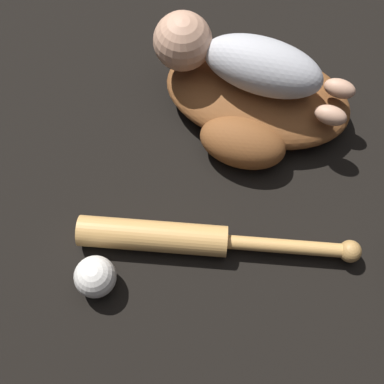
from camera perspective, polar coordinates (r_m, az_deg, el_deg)
name	(u,v)px	position (r m, az deg, el deg)	size (l,w,h in m)	color
ground_plane	(238,99)	(1.14, 4.98, 9.90)	(6.00, 6.00, 0.00)	black
baseball_glove	(254,104)	(1.09, 6.64, 9.29)	(0.43, 0.35, 0.09)	brown
baby_figure	(237,60)	(1.03, 4.79, 13.91)	(0.39, 0.19, 0.11)	#B2B2B7
baseball_bat	(183,238)	(0.97, -0.97, -4.97)	(0.46, 0.29, 0.06)	tan
baseball	(95,277)	(0.95, -10.29, -8.89)	(0.07, 0.07, 0.07)	white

